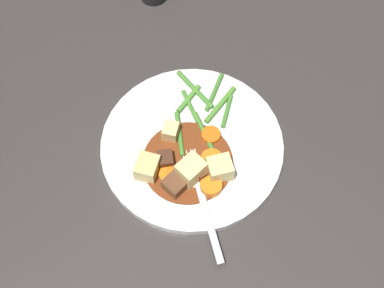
# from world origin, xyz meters

# --- Properties ---
(ground_plane) EXTENTS (3.00, 3.00, 0.00)m
(ground_plane) POSITION_xyz_m (0.00, 0.00, 0.00)
(ground_plane) COLOR #383330
(dinner_plate) EXTENTS (0.27, 0.27, 0.01)m
(dinner_plate) POSITION_xyz_m (0.00, 0.00, 0.01)
(dinner_plate) COLOR white
(dinner_plate) RESTS_ON ground_plane
(stew_sauce) EXTENTS (0.13, 0.13, 0.00)m
(stew_sauce) POSITION_xyz_m (0.03, 0.01, 0.01)
(stew_sauce) COLOR brown
(stew_sauce) RESTS_ON dinner_plate
(carrot_slice_0) EXTENTS (0.04, 0.04, 0.01)m
(carrot_slice_0) POSITION_xyz_m (0.01, 0.04, 0.02)
(carrot_slice_0) COLOR orange
(carrot_slice_0) RESTS_ON dinner_plate
(carrot_slice_1) EXTENTS (0.03, 0.03, 0.01)m
(carrot_slice_1) POSITION_xyz_m (0.06, -0.01, 0.02)
(carrot_slice_1) COLOR orange
(carrot_slice_1) RESTS_ON dinner_plate
(carrot_slice_2) EXTENTS (0.03, 0.03, 0.01)m
(carrot_slice_2) POSITION_xyz_m (0.06, 0.00, 0.02)
(carrot_slice_2) COLOR orange
(carrot_slice_2) RESTS_ON dinner_plate
(carrot_slice_3) EXTENTS (0.04, 0.04, 0.01)m
(carrot_slice_3) POSITION_xyz_m (0.05, 0.05, 0.02)
(carrot_slice_3) COLOR orange
(carrot_slice_3) RESTS_ON dinner_plate
(carrot_slice_4) EXTENTS (0.03, 0.03, 0.01)m
(carrot_slice_4) POSITION_xyz_m (-0.02, 0.02, 0.02)
(carrot_slice_4) COLOR orange
(carrot_slice_4) RESTS_ON dinner_plate
(potato_chunk_0) EXTENTS (0.03, 0.03, 0.02)m
(potato_chunk_0) POSITION_xyz_m (-0.00, -0.03, 0.02)
(potato_chunk_0) COLOR #EAD68C
(potato_chunk_0) RESTS_ON dinner_plate
(potato_chunk_1) EXTENTS (0.04, 0.04, 0.03)m
(potato_chunk_1) POSITION_xyz_m (0.07, -0.04, 0.03)
(potato_chunk_1) COLOR #E5CC7A
(potato_chunk_1) RESTS_ON dinner_plate
(potato_chunk_2) EXTENTS (0.05, 0.05, 0.03)m
(potato_chunk_2) POSITION_xyz_m (0.03, 0.06, 0.03)
(potato_chunk_2) COLOR #EAD68C
(potato_chunk_2) RESTS_ON dinner_plate
(potato_chunk_3) EXTENTS (0.05, 0.04, 0.04)m
(potato_chunk_3) POSITION_xyz_m (0.05, 0.02, 0.03)
(potato_chunk_3) COLOR #EAD68C
(potato_chunk_3) RESTS_ON dinner_plate
(meat_chunk_0) EXTENTS (0.03, 0.03, 0.02)m
(meat_chunk_0) POSITION_xyz_m (0.04, 0.03, 0.02)
(meat_chunk_0) COLOR #56331E
(meat_chunk_0) RESTS_ON dinner_plate
(meat_chunk_1) EXTENTS (0.03, 0.03, 0.02)m
(meat_chunk_1) POSITION_xyz_m (0.04, -0.02, 0.02)
(meat_chunk_1) COLOR #4C2B19
(meat_chunk_1) RESTS_ON dinner_plate
(meat_chunk_2) EXTENTS (0.04, 0.04, 0.02)m
(meat_chunk_2) POSITION_xyz_m (0.07, 0.01, 0.02)
(meat_chunk_2) COLOR brown
(meat_chunk_2) RESTS_ON dinner_plate
(green_bean_0) EXTENTS (0.07, 0.05, 0.01)m
(green_bean_0) POSITION_xyz_m (-0.01, -0.02, 0.02)
(green_bean_0) COLOR #4C8E33
(green_bean_0) RESTS_ON dinner_plate
(green_bean_1) EXTENTS (0.06, 0.02, 0.01)m
(green_bean_1) POSITION_xyz_m (-0.07, -0.04, 0.02)
(green_bean_1) COLOR #599E38
(green_bean_1) RESTS_ON dinner_plate
(green_bean_2) EXTENTS (0.07, 0.01, 0.01)m
(green_bean_2) POSITION_xyz_m (-0.10, -0.01, 0.02)
(green_bean_2) COLOR #4C8E33
(green_bean_2) RESTS_ON dinner_plate
(green_bean_3) EXTENTS (0.04, 0.08, 0.01)m
(green_bean_3) POSITION_xyz_m (-0.09, -0.04, 0.02)
(green_bean_3) COLOR #4C8E33
(green_bean_3) RESTS_ON dinner_plate
(green_bean_4) EXTENTS (0.05, 0.05, 0.01)m
(green_bean_4) POSITION_xyz_m (-0.03, 0.01, 0.02)
(green_bean_4) COLOR #4C8E33
(green_bean_4) RESTS_ON dinner_plate
(green_bean_5) EXTENTS (0.06, 0.02, 0.01)m
(green_bean_5) POSITION_xyz_m (-0.07, 0.03, 0.02)
(green_bean_5) COLOR #4C8E33
(green_bean_5) RESTS_ON dinner_plate
(green_bean_6) EXTENTS (0.08, 0.02, 0.01)m
(green_bean_6) POSITION_xyz_m (-0.08, 0.01, 0.02)
(green_bean_6) COLOR #599E38
(green_bean_6) RESTS_ON dinner_plate
(green_bean_7) EXTENTS (0.05, 0.05, 0.01)m
(green_bean_7) POSITION_xyz_m (-0.06, -0.03, 0.02)
(green_bean_7) COLOR #4C8E33
(green_bean_7) RESTS_ON dinner_plate
(fork) EXTENTS (0.15, 0.12, 0.00)m
(fork) POSITION_xyz_m (0.08, 0.05, 0.01)
(fork) COLOR silver
(fork) RESTS_ON dinner_plate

